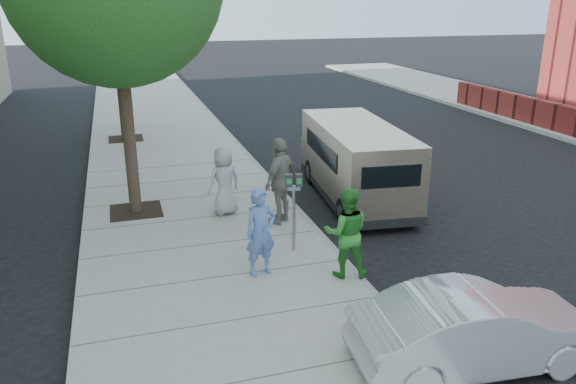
# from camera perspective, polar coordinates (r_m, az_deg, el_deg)

# --- Properties ---
(ground) EXTENTS (120.00, 120.00, 0.00)m
(ground) POSITION_cam_1_polar(r_m,az_deg,el_deg) (11.96, -3.46, -5.37)
(ground) COLOR black
(ground) RESTS_ON ground
(sidewalk) EXTENTS (5.00, 60.00, 0.15)m
(sidewalk) POSITION_cam_1_polar(r_m,az_deg,el_deg) (11.76, -8.23, -5.59)
(sidewalk) COLOR gray
(sidewalk) RESTS_ON ground
(curb_face) EXTENTS (0.12, 60.00, 0.16)m
(curb_face) POSITION_cam_1_polar(r_m,az_deg,el_deg) (12.31, 3.07, -4.24)
(curb_face) COLOR gray
(curb_face) RESTS_ON ground
(tree_far) EXTENTS (3.92, 3.80, 6.49)m
(tree_far) POSITION_cam_1_polar(r_m,az_deg,el_deg) (20.60, -17.28, 18.11)
(tree_far) COLOR black
(tree_far) RESTS_ON sidewalk
(parking_meter) EXTENTS (0.34, 0.18, 1.60)m
(parking_meter) POSITION_cam_1_polar(r_m,az_deg,el_deg) (10.92, 0.59, -0.38)
(parking_meter) COLOR gray
(parking_meter) RESTS_ON sidewalk
(van) EXTENTS (2.26, 5.39, 1.95)m
(van) POSITION_cam_1_polar(r_m,az_deg,el_deg) (14.42, 6.84, 3.19)
(van) COLOR beige
(van) RESTS_ON ground
(sedan) EXTENTS (3.62, 1.51, 1.17)m
(sedan) POSITION_cam_1_polar(r_m,az_deg,el_deg) (8.47, 18.65, -13.05)
(sedan) COLOR silver
(sedan) RESTS_ON ground
(person_officer) EXTENTS (0.67, 0.51, 1.64)m
(person_officer) POSITION_cam_1_polar(r_m,az_deg,el_deg) (10.11, -2.80, -4.11)
(person_officer) COLOR #5777BA
(person_officer) RESTS_ON sidewalk
(person_green_shirt) EXTENTS (0.95, 0.83, 1.67)m
(person_green_shirt) POSITION_cam_1_polar(r_m,az_deg,el_deg) (10.09, 5.94, -4.12)
(person_green_shirt) COLOR #308C2D
(person_green_shirt) RESTS_ON sidewalk
(person_gray_shirt) EXTENTS (0.90, 0.72, 1.60)m
(person_gray_shirt) POSITION_cam_1_polar(r_m,az_deg,el_deg) (13.05, -6.51, 1.13)
(person_gray_shirt) COLOR #A8A8AB
(person_gray_shirt) RESTS_ON sidewalk
(person_striped_polo) EXTENTS (1.17, 1.11, 1.95)m
(person_striped_polo) POSITION_cam_1_polar(r_m,az_deg,el_deg) (12.40, -0.74, 1.14)
(person_striped_polo) COLOR gray
(person_striped_polo) RESTS_ON sidewalk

